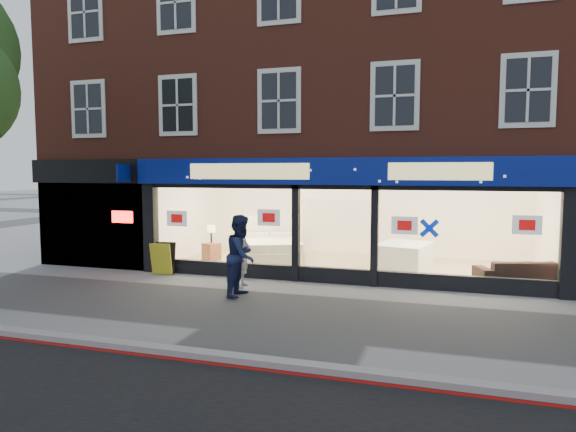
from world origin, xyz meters
The scene contains 12 objects.
ground centered at (0.00, 0.00, 0.00)m, with size 120.00×120.00×0.00m, color gray.
kerb_line centered at (0.00, -3.10, 0.01)m, with size 60.00×0.10×0.01m, color #8C0A07.
kerb_stone centered at (0.00, -2.90, 0.06)m, with size 60.00×0.25×0.12m, color gray.
showroom_floor centered at (0.00, 5.25, 0.05)m, with size 11.00×4.50×0.10m, color tan.
building centered at (-0.02, 6.93, 6.67)m, with size 19.00×8.26×10.30m.
display_bed centered at (-2.57, 5.34, 0.47)m, with size 2.70×2.92×1.34m.
bedside_table centered at (-4.40, 4.80, 0.38)m, with size 0.45×0.45×0.55m, color brown.
mattress_stack centered at (1.60, 5.52, 0.45)m, with size 1.76×2.04×0.70m.
sofa centered at (4.60, 3.90, 0.41)m, with size 2.13×0.83×0.62m, color black.
a_board centered at (-4.90, 2.70, 0.47)m, with size 0.61×0.39×0.93m, color gold.
pedestrian_grey centered at (-2.16, 1.92, 0.87)m, with size 0.63×0.42×1.74m, color #989B9F.
pedestrian_blue centered at (-1.81, 1.07, 0.97)m, with size 0.94×0.73×1.93m, color #182043.
Camera 1 is at (2.82, -10.04, 2.96)m, focal length 32.00 mm.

